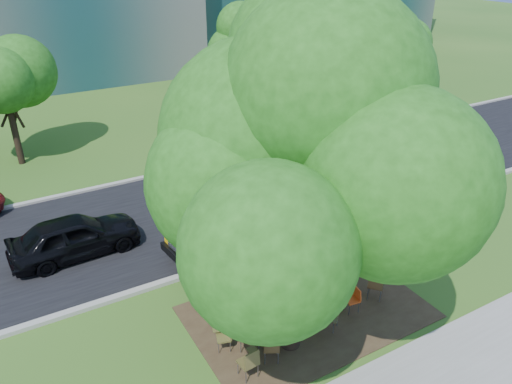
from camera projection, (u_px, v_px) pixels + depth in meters
ground at (271, 314)px, 15.09m from camera, size 160.00×160.00×0.00m
dirt_patch at (308, 312)px, 15.14m from camera, size 7.00×4.50×0.03m
asphalt_road at (182, 214)px, 20.49m from camera, size 80.00×8.00×0.04m
kerb_near at (226, 262)px, 17.37m from camera, size 80.00×0.25×0.14m
kerb_far at (149, 177)px, 23.64m from camera, size 80.00×0.25×0.14m
bg_tree_2 at (3, 81)px, 23.33m from camera, size 4.80×4.80×6.62m
bg_tree_3 at (264, 44)px, 27.19m from camera, size 5.60×5.60×7.84m
bg_tree_4 at (385, 46)px, 30.28m from camera, size 5.00×5.00×6.85m
main_tree at (297, 158)px, 11.38m from camera, size 7.12×7.12×9.23m
school_bus at (329, 176)px, 19.74m from camera, size 12.70×4.25×3.05m
chair_0 at (250, 360)px, 12.64m from camera, size 0.63×0.60×0.95m
chair_1 at (272, 346)px, 13.13m from camera, size 0.75×0.59×0.90m
chair_2 at (252, 335)px, 13.45m from camera, size 0.62×0.78×0.94m
chair_3 at (286, 329)px, 13.76m from camera, size 0.60×0.49×0.83m
chair_4 at (314, 315)px, 14.33m from camera, size 0.56×0.47×0.79m
chair_5 at (328, 314)px, 14.27m from camera, size 0.59×0.75×0.90m
chair_6 at (353, 296)px, 15.00m from camera, size 0.50×0.60×0.85m
chair_7 at (377, 284)px, 15.43m from camera, size 0.83×0.66×0.97m
chair_8 at (225, 334)px, 13.59m from camera, size 0.50×0.64×0.82m
chair_9 at (246, 319)px, 14.02m from camera, size 0.80×0.63×0.93m
chair_10 at (227, 298)px, 14.89m from camera, size 0.54×0.67×0.91m
chair_11 at (279, 299)px, 14.90m from camera, size 0.57×0.65×0.83m
chair_12 at (336, 271)px, 16.10m from camera, size 0.58×0.74×0.90m
chair_13 at (343, 272)px, 16.04m from camera, size 0.61×0.62×0.90m
black_car at (75, 236)px, 17.60m from camera, size 4.57×2.03×1.53m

